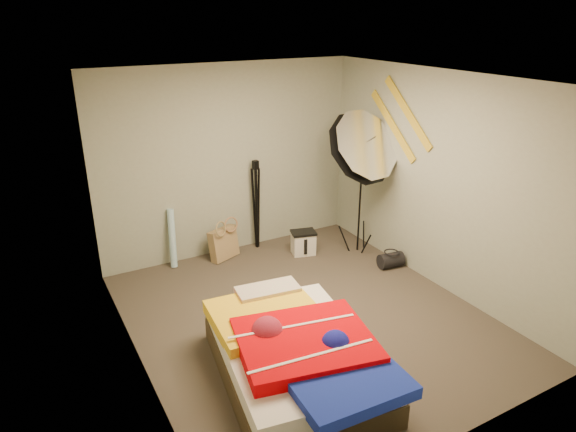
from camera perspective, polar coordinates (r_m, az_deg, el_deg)
floor at (r=5.64m, az=2.14°, el=-11.19°), size 4.00×4.00×0.00m
ceiling at (r=4.76m, az=2.57°, el=14.92°), size 4.00×4.00×0.00m
wall_back at (r=6.76m, az=-6.59°, el=6.06°), size 3.50×0.00×3.50m
wall_front at (r=3.69m, az=19.00°, el=-9.07°), size 3.50×0.00×3.50m
wall_left at (r=4.47m, az=-17.18°, el=-3.23°), size 0.00×4.00×4.00m
wall_right at (r=6.12m, az=16.48°, el=3.60°), size 0.00×4.00×4.00m
tote_bag at (r=6.85m, az=-7.17°, el=-3.06°), size 0.45×0.32×0.43m
wrapping_roll at (r=6.70m, az=-12.74°, el=-2.44°), size 0.16×0.23×0.76m
camera_case at (r=6.94m, az=1.72°, el=-3.07°), size 0.35×0.29×0.30m
duffel_bag at (r=6.74m, az=11.36°, el=-4.84°), size 0.34×0.23×0.19m
wall_stripe_upper at (r=6.36m, az=13.17°, el=11.11°), size 0.02×0.91×0.78m
wall_stripe_lower at (r=6.58m, az=11.56°, el=9.80°), size 0.02×0.91×0.78m
bed at (r=4.68m, az=0.81°, el=-15.04°), size 1.51×2.04×0.52m
photo_umbrella at (r=6.48m, az=8.00°, el=7.38°), size 1.17×0.82×2.06m
camera_tripod at (r=6.94m, az=-3.54°, el=1.94°), size 0.08×0.08×1.25m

